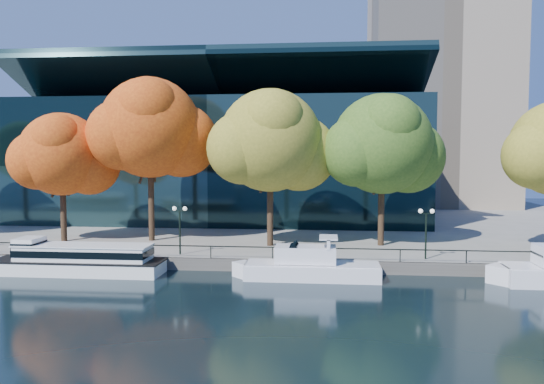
# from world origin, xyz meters

# --- Properties ---
(ground) EXTENTS (160.00, 160.00, 0.00)m
(ground) POSITION_xyz_m (0.00, 0.00, 0.00)
(ground) COLOR black
(ground) RESTS_ON ground
(promenade) EXTENTS (90.00, 67.08, 1.00)m
(promenade) POSITION_xyz_m (0.00, 36.38, 0.50)
(promenade) COLOR slate
(promenade) RESTS_ON ground
(railing) EXTENTS (88.20, 0.08, 0.99)m
(railing) POSITION_xyz_m (0.00, 3.25, 1.94)
(railing) COLOR black
(railing) RESTS_ON promenade
(convention_building) EXTENTS (50.00, 24.57, 21.43)m
(convention_building) POSITION_xyz_m (-4.00, 31.79, 8.51)
(convention_building) COLOR black
(convention_building) RESTS_ON ground
(office_tower) EXTENTS (22.50, 22.50, 65.90)m
(office_tower) POSITION_xyz_m (28.00, 55.00, 33.02)
(office_tower) COLOR gray
(office_tower) RESTS_ON ground
(tour_boat) EXTENTS (14.75, 3.29, 2.80)m
(tour_boat) POSITION_xyz_m (-10.42, 0.94, 1.19)
(tour_boat) COLOR white
(tour_boat) RESTS_ON ground
(cruiser_near) EXTENTS (11.16, 2.87, 3.23)m
(cruiser_near) POSITION_xyz_m (7.77, 1.00, 1.00)
(cruiser_near) COLOR white
(cruiser_near) RESTS_ON ground
(tree_1) EXTENTS (9.89, 8.11, 12.33)m
(tree_1) POSITION_xyz_m (-15.76, 10.07, 9.20)
(tree_1) COLOR black
(tree_1) RESTS_ON promenade
(tree_2) EXTENTS (12.04, 9.87, 15.73)m
(tree_2) POSITION_xyz_m (-7.41, 11.28, 11.71)
(tree_2) COLOR black
(tree_2) RESTS_ON promenade
(tree_3) EXTENTS (11.67, 9.57, 14.28)m
(tree_3) POSITION_xyz_m (4.35, 9.51, 10.41)
(tree_3) COLOR black
(tree_3) RESTS_ON promenade
(tree_4) EXTENTS (11.41, 9.36, 13.87)m
(tree_4) POSITION_xyz_m (14.47, 10.68, 10.10)
(tree_4) COLOR black
(tree_4) RESTS_ON promenade
(lamp_1) EXTENTS (1.26, 0.36, 4.03)m
(lamp_1) POSITION_xyz_m (-2.89, 4.50, 3.98)
(lamp_1) COLOR black
(lamp_1) RESTS_ON promenade
(lamp_2) EXTENTS (1.26, 0.36, 4.03)m
(lamp_2) POSITION_xyz_m (17.17, 4.50, 3.98)
(lamp_2) COLOR black
(lamp_2) RESTS_ON promenade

